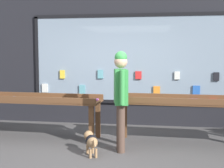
% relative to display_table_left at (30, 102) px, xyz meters
% --- Properties ---
extents(ground_plane, '(40.00, 40.00, 0.00)m').
position_rel_display_table_left_xyz_m(ground_plane, '(1.67, -0.81, -0.74)').
color(ground_plane, '#474444').
extents(shopfront_facade, '(8.67, 0.29, 3.21)m').
position_rel_display_table_left_xyz_m(shopfront_facade, '(1.74, 1.58, 0.86)').
color(shopfront_facade, black).
rests_on(shopfront_facade, ground_plane).
extents(display_table_left, '(3.00, 0.80, 0.90)m').
position_rel_display_table_left_xyz_m(display_table_left, '(0.00, 0.00, 0.00)').
color(display_table_left, brown).
rests_on(display_table_left, ground_plane).
extents(display_table_right, '(3.00, 0.78, 0.93)m').
position_rel_display_table_left_xyz_m(display_table_right, '(3.32, 0.00, 0.02)').
color(display_table_right, brown).
rests_on(display_table_right, ground_plane).
extents(person_browsing, '(0.31, 0.68, 1.79)m').
position_rel_display_table_left_xyz_m(person_browsing, '(1.99, -0.63, 0.33)').
color(person_browsing, '#4C382D').
rests_on(person_browsing, ground_plane).
extents(small_dog, '(0.37, 0.57, 0.38)m').
position_rel_display_table_left_xyz_m(small_dog, '(1.52, -0.94, -0.48)').
color(small_dog, '#99724C').
rests_on(small_dog, ground_plane).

